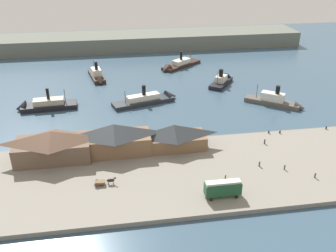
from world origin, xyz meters
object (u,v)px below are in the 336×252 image
(horse_cart, at_px, (104,181))
(ferry_near_quay, at_px, (278,102))
(street_tram, at_px, (223,188))
(pedestrian_near_cart, at_px, (265,141))
(ferry_shed_central_terminal, at_px, (52,145))
(ferry_shed_customs_shed, at_px, (114,138))
(ferry_approaching_east, at_px, (97,76))
(ferry_mid_harbor, at_px, (177,66))
(pedestrian_walking_east, at_px, (315,175))
(ferry_moored_west, at_px, (151,99))
(ferry_shed_west_terminal, at_px, (174,136))
(pedestrian_near_west_shed, at_px, (259,164))
(pedestrian_at_waters_edge, at_px, (225,177))
(mooring_post_center_east, at_px, (280,132))
(mooring_post_east, at_px, (269,132))
(mooring_post_west, at_px, (326,128))
(ferry_approaching_west, at_px, (222,80))
(ferry_departing_north, at_px, (42,106))
(pedestrian_standing_center, at_px, (285,167))

(horse_cart, distance_m, ferry_near_quay, 77.98)
(street_tram, xyz_separation_m, pedestrian_near_cart, (19.94, 22.99, -1.78))
(street_tram, bearing_deg, ferry_shed_central_terminal, 150.02)
(pedestrian_near_cart, bearing_deg, ferry_shed_customs_shed, 177.29)
(ferry_approaching_east, relative_size, ferry_mid_harbor, 0.87)
(pedestrian_walking_east, relative_size, ferry_moored_west, 0.06)
(ferry_shed_central_terminal, distance_m, pedestrian_walking_east, 70.84)
(ferry_shed_west_terminal, distance_m, ferry_near_quay, 52.35)
(ferry_shed_west_terminal, xyz_separation_m, horse_cart, (-20.50, -15.71, -2.88))
(ferry_shed_customs_shed, bearing_deg, street_tram, -45.40)
(pedestrian_walking_east, bearing_deg, ferry_mid_harbor, 100.63)
(pedestrian_walking_east, bearing_deg, ferry_shed_central_terminal, 163.36)
(pedestrian_near_west_shed, bearing_deg, ferry_shed_west_terminal, 147.25)
(pedestrian_at_waters_edge, height_order, ferry_near_quay, ferry_near_quay)
(pedestrian_at_waters_edge, distance_m, mooring_post_center_east, 32.97)
(pedestrian_walking_east, height_order, mooring_post_east, pedestrian_walking_east)
(pedestrian_near_cart, height_order, ferry_mid_harbor, ferry_mid_harbor)
(mooring_post_west, distance_m, ferry_moored_west, 63.08)
(ferry_shed_west_terminal, relative_size, mooring_post_west, 21.03)
(ferry_approaching_west, bearing_deg, mooring_post_east, -89.21)
(ferry_approaching_west, bearing_deg, pedestrian_near_cart, -93.31)
(pedestrian_near_west_shed, height_order, ferry_mid_harbor, ferry_mid_harbor)
(mooring_post_west, relative_size, mooring_post_center_east, 1.00)
(pedestrian_at_waters_edge, bearing_deg, ferry_near_quay, 53.11)
(pedestrian_at_waters_edge, height_order, ferry_departing_north, ferry_departing_north)
(pedestrian_near_west_shed, height_order, ferry_approaching_west, ferry_approaching_west)
(street_tram, distance_m, mooring_post_center_east, 39.67)
(ferry_approaching_west, height_order, ferry_near_quay, ferry_near_quay)
(ferry_departing_north, bearing_deg, pedestrian_near_cart, -29.32)
(ferry_shed_customs_shed, bearing_deg, horse_cart, -101.75)
(ferry_shed_central_terminal, height_order, ferry_shed_west_terminal, ferry_shed_central_terminal)
(pedestrian_standing_center, relative_size, ferry_mid_harbor, 0.07)
(mooring_post_east, relative_size, ferry_approaching_west, 0.05)
(mooring_post_west, xyz_separation_m, ferry_mid_harbor, (-36.08, 74.08, -0.50))
(street_tram, relative_size, ferry_moored_west, 0.33)
(street_tram, bearing_deg, pedestrian_near_west_shed, 39.45)
(ferry_approaching_east, bearing_deg, mooring_post_east, -49.21)
(ferry_approaching_east, relative_size, ferry_near_quay, 0.97)
(mooring_post_east, height_order, mooring_post_center_east, same)
(pedestrian_walking_east, xyz_separation_m, ferry_approaching_west, (-2.80, 74.84, -0.52))
(pedestrian_near_west_shed, distance_m, mooring_post_east, 20.48)
(ferry_shed_central_terminal, distance_m, street_tram, 48.31)
(street_tram, height_order, pedestrian_standing_center, street_tram)
(ferry_moored_west, bearing_deg, pedestrian_near_cart, -53.40)
(mooring_post_center_east, xyz_separation_m, ferry_approaching_east, (-58.05, 63.68, -0.12))
(mooring_post_center_east, relative_size, ferry_near_quay, 0.04)
(ferry_shed_customs_shed, xyz_separation_m, street_tram, (24.75, -25.10, -2.01))
(pedestrian_standing_center, height_order, ferry_approaching_east, ferry_approaching_east)
(horse_cart, bearing_deg, street_tram, -18.35)
(pedestrian_standing_center, bearing_deg, horse_cart, 179.33)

